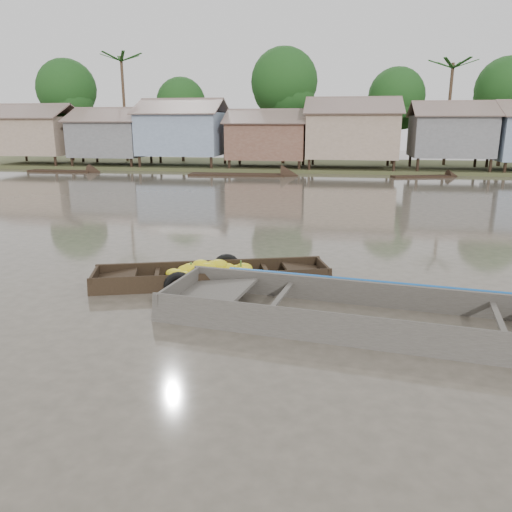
# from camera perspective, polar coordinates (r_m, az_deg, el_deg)

# --- Properties ---
(ground) EXTENTS (120.00, 120.00, 0.00)m
(ground) POSITION_cam_1_polar(r_m,az_deg,el_deg) (10.04, -0.98, -5.58)
(ground) COLOR #494438
(ground) RESTS_ON ground
(riverbank) EXTENTS (120.00, 12.47, 10.22)m
(riverbank) POSITION_cam_1_polar(r_m,az_deg,el_deg) (41.13, 11.60, 14.05)
(riverbank) COLOR #384723
(riverbank) RESTS_ON ground
(banana_boat) EXTENTS (5.45, 2.81, 0.74)m
(banana_boat) POSITION_cam_1_polar(r_m,az_deg,el_deg) (11.44, -5.31, -2.33)
(banana_boat) COLOR black
(banana_boat) RESTS_ON ground
(viewer_boat) EXTENTS (8.31, 3.24, 0.65)m
(viewer_boat) POSITION_cam_1_polar(r_m,az_deg,el_deg) (9.28, 14.35, -7.35)
(viewer_boat) COLOR #403C36
(viewer_boat) RESTS_ON ground
(distant_boats) EXTENTS (46.69, 15.50, 0.35)m
(distant_boats) POSITION_cam_1_polar(r_m,az_deg,el_deg) (33.29, 18.97, 8.01)
(distant_boats) COLOR black
(distant_boats) RESTS_ON ground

